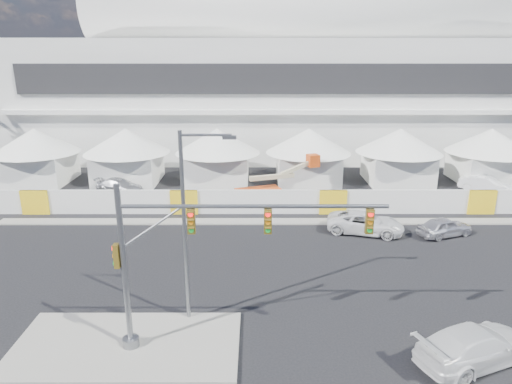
{
  "coord_description": "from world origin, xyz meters",
  "views": [
    {
      "loc": [
        -0.26,
        -20.43,
        12.59
      ],
      "look_at": [
        -0.21,
        10.0,
        3.21
      ],
      "focal_mm": 32.0,
      "sensor_mm": 36.0,
      "label": 1
    }
  ],
  "objects_px": {
    "pickup_near": "(476,345)",
    "traffic_mast": "(180,259)",
    "lot_car_a": "(486,185)",
    "sedan_silver": "(445,227)",
    "boom_lift": "(266,190)",
    "pickup_curb": "(365,223)",
    "lot_car_c": "(120,186)",
    "streetlight_median": "(189,215)"
  },
  "relations": [
    {
      "from": "pickup_curb",
      "to": "traffic_mast",
      "type": "distance_m",
      "value": 17.87
    },
    {
      "from": "pickup_near",
      "to": "streetlight_median",
      "type": "xyz_separation_m",
      "value": [
        -12.3,
        3.22,
        4.63
      ]
    },
    {
      "from": "pickup_curb",
      "to": "streetlight_median",
      "type": "height_order",
      "value": "streetlight_median"
    },
    {
      "from": "sedan_silver",
      "to": "pickup_near",
      "type": "bearing_deg",
      "value": 142.76
    },
    {
      "from": "lot_car_c",
      "to": "traffic_mast",
      "type": "distance_m",
      "value": 25.45
    },
    {
      "from": "traffic_mast",
      "to": "pickup_near",
      "type": "bearing_deg",
      "value": -4.14
    },
    {
      "from": "lot_car_a",
      "to": "boom_lift",
      "type": "relative_size",
      "value": 0.59
    },
    {
      "from": "sedan_silver",
      "to": "streetlight_median",
      "type": "distance_m",
      "value": 20.17
    },
    {
      "from": "sedan_silver",
      "to": "streetlight_median",
      "type": "relative_size",
      "value": 0.44
    },
    {
      "from": "sedan_silver",
      "to": "traffic_mast",
      "type": "xyz_separation_m",
      "value": [
        -16.58,
        -12.93,
        3.68
      ]
    },
    {
      "from": "traffic_mast",
      "to": "lot_car_c",
      "type": "bearing_deg",
      "value": 112.11
    },
    {
      "from": "sedan_silver",
      "to": "traffic_mast",
      "type": "relative_size",
      "value": 0.36
    },
    {
      "from": "pickup_curb",
      "to": "traffic_mast",
      "type": "bearing_deg",
      "value": 156.31
    },
    {
      "from": "pickup_near",
      "to": "lot_car_a",
      "type": "distance_m",
      "value": 27.24
    },
    {
      "from": "lot_car_a",
      "to": "streetlight_median",
      "type": "relative_size",
      "value": 0.5
    },
    {
      "from": "boom_lift",
      "to": "lot_car_a",
      "type": "bearing_deg",
      "value": -10.61
    },
    {
      "from": "pickup_near",
      "to": "lot_car_a",
      "type": "bearing_deg",
      "value": -49.11
    },
    {
      "from": "sedan_silver",
      "to": "lot_car_c",
      "type": "relative_size",
      "value": 0.87
    },
    {
      "from": "sedan_silver",
      "to": "lot_car_c",
      "type": "height_order",
      "value": "sedan_silver"
    },
    {
      "from": "lot_car_a",
      "to": "traffic_mast",
      "type": "bearing_deg",
      "value": 174.8
    },
    {
      "from": "pickup_curb",
      "to": "boom_lift",
      "type": "height_order",
      "value": "boom_lift"
    },
    {
      "from": "pickup_near",
      "to": "traffic_mast",
      "type": "height_order",
      "value": "traffic_mast"
    },
    {
      "from": "streetlight_median",
      "to": "boom_lift",
      "type": "bearing_deg",
      "value": 77.72
    },
    {
      "from": "sedan_silver",
      "to": "lot_car_a",
      "type": "distance_m",
      "value": 13.24
    },
    {
      "from": "lot_car_c",
      "to": "traffic_mast",
      "type": "bearing_deg",
      "value": -136.04
    },
    {
      "from": "pickup_curb",
      "to": "lot_car_c",
      "type": "bearing_deg",
      "value": 80.14
    },
    {
      "from": "sedan_silver",
      "to": "lot_car_a",
      "type": "bearing_deg",
      "value": -57.76
    },
    {
      "from": "lot_car_c",
      "to": "traffic_mast",
      "type": "relative_size",
      "value": 0.41
    },
    {
      "from": "lot_car_a",
      "to": "traffic_mast",
      "type": "distance_m",
      "value": 34.18
    },
    {
      "from": "streetlight_median",
      "to": "boom_lift",
      "type": "xyz_separation_m",
      "value": [
        4.0,
        18.37,
        -4.39
      ]
    },
    {
      "from": "lot_car_a",
      "to": "lot_car_c",
      "type": "relative_size",
      "value": 1.0
    },
    {
      "from": "pickup_curb",
      "to": "streetlight_median",
      "type": "bearing_deg",
      "value": 151.17
    },
    {
      "from": "pickup_near",
      "to": "lot_car_c",
      "type": "distance_m",
      "value": 32.64
    },
    {
      "from": "sedan_silver",
      "to": "boom_lift",
      "type": "relative_size",
      "value": 0.51
    },
    {
      "from": "pickup_near",
      "to": "sedan_silver",
      "type": "bearing_deg",
      "value": -39.3
    },
    {
      "from": "pickup_near",
      "to": "boom_lift",
      "type": "bearing_deg",
      "value": -1.39
    },
    {
      "from": "sedan_silver",
      "to": "pickup_near",
      "type": "height_order",
      "value": "pickup_near"
    },
    {
      "from": "lot_car_a",
      "to": "boom_lift",
      "type": "xyz_separation_m",
      "value": [
        -20.53,
        -2.74,
        0.28
      ]
    },
    {
      "from": "lot_car_a",
      "to": "traffic_mast",
      "type": "xyz_separation_m",
      "value": [
        -24.62,
        -23.44,
        3.6
      ]
    },
    {
      "from": "sedan_silver",
      "to": "traffic_mast",
      "type": "height_order",
      "value": "traffic_mast"
    },
    {
      "from": "pickup_near",
      "to": "pickup_curb",
      "type": "bearing_deg",
      "value": -17.25
    },
    {
      "from": "lot_car_c",
      "to": "traffic_mast",
      "type": "height_order",
      "value": "traffic_mast"
    }
  ]
}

